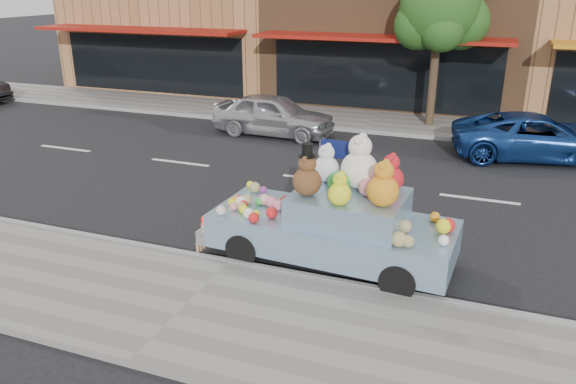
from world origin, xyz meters
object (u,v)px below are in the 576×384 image
at_px(car_silver, 274,115).
at_px(art_car, 335,219).
at_px(car_blue, 537,137).
at_px(street_tree, 440,16).

bearing_deg(car_silver, art_car, -148.93).
xyz_separation_m(car_silver, art_car, (4.35, -7.84, 0.15)).
bearing_deg(art_car, car_blue, 68.97).
relative_size(car_blue, art_car, 1.01).
relative_size(street_tree, car_blue, 1.13).
bearing_deg(street_tree, car_silver, -148.69).
xyz_separation_m(street_tree, car_silver, (-4.69, -2.85, -3.01)).
distance_m(street_tree, art_car, 11.08).
distance_m(street_tree, car_blue, 5.19).
bearing_deg(street_tree, art_car, -91.85).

